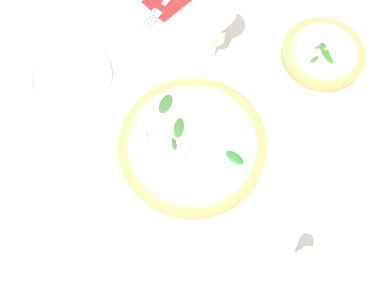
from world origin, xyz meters
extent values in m
plane|color=silver|center=(0.00, 0.00, 0.00)|extent=(6.00, 6.00, 0.00)
cylinder|color=white|center=(0.02, 0.00, 0.01)|extent=(0.34, 0.34, 0.01)
cylinder|color=#B7844C|center=(0.02, 0.00, 0.02)|extent=(0.32, 0.32, 0.02)
cylinder|color=silver|center=(0.02, 0.00, 0.03)|extent=(0.27, 0.27, 0.01)
ellipsoid|color=#276B2D|center=(0.00, 0.09, 0.04)|extent=(0.03, 0.04, 0.01)
ellipsoid|color=#306729|center=(0.01, -0.04, 0.04)|extent=(0.05, 0.04, 0.01)
ellipsoid|color=#296124|center=(0.04, -0.03, 0.04)|extent=(0.03, 0.03, 0.01)
ellipsoid|color=#30632D|center=(-0.03, -0.10, 0.04)|extent=(0.05, 0.03, 0.01)
cube|color=beige|center=(-0.08, -0.01, 0.04)|extent=(0.01, 0.01, 0.00)
cube|color=beige|center=(0.05, -0.05, 0.04)|extent=(0.01, 0.01, 0.01)
cube|color=beige|center=(-0.06, 0.06, 0.04)|extent=(0.01, 0.00, 0.01)
cube|color=beige|center=(0.04, 0.09, 0.04)|extent=(0.00, 0.01, 0.00)
cube|color=beige|center=(0.06, 0.01, 0.04)|extent=(0.00, 0.01, 0.01)
cube|color=beige|center=(0.06, -0.09, 0.04)|extent=(0.01, 0.01, 0.01)
cylinder|color=white|center=(-0.33, 0.14, 0.01)|extent=(0.21, 0.21, 0.01)
cylinder|color=#B7844C|center=(-0.33, 0.14, 0.02)|extent=(0.19, 0.19, 0.02)
cylinder|color=silver|center=(-0.33, 0.14, 0.03)|extent=(0.15, 0.15, 0.01)
ellipsoid|color=#2D7023|center=(-0.30, 0.13, 0.04)|extent=(0.03, 0.02, 0.01)
ellipsoid|color=#356D2B|center=(-0.33, 0.12, 0.04)|extent=(0.03, 0.02, 0.01)
ellipsoid|color=#2D6F27|center=(-0.32, 0.15, 0.04)|extent=(0.03, 0.03, 0.01)
ellipsoid|color=#2A6323|center=(-0.33, 0.14, 0.04)|extent=(0.04, 0.04, 0.01)
cube|color=beige|center=(-0.31, 0.18, 0.04)|extent=(0.01, 0.01, 0.01)
cube|color=beige|center=(-0.35, 0.09, 0.04)|extent=(0.01, 0.01, 0.01)
cube|color=beige|center=(-0.33, 0.14, 0.04)|extent=(0.01, 0.01, 0.01)
cube|color=beige|center=(-0.30, 0.18, 0.04)|extent=(0.01, 0.01, 0.00)
cube|color=beige|center=(-0.30, 0.14, 0.04)|extent=(0.01, 0.01, 0.00)
cube|color=beige|center=(-0.33, 0.18, 0.04)|extent=(0.01, 0.01, 0.01)
cylinder|color=white|center=(-0.20, -0.08, 0.00)|extent=(0.07, 0.07, 0.00)
cylinder|color=white|center=(-0.20, -0.08, 0.04)|extent=(0.01, 0.01, 0.08)
cone|color=white|center=(-0.20, -0.08, 0.13)|extent=(0.08, 0.08, 0.10)
cylinder|color=beige|center=(-0.20, -0.08, 0.10)|extent=(0.04, 0.04, 0.03)
cube|color=silver|center=(-0.23, -0.26, 0.01)|extent=(0.02, 0.02, 0.00)
cube|color=silver|center=(-0.20, -0.27, 0.01)|extent=(0.04, 0.00, 0.00)
cube|color=silver|center=(-0.20, -0.26, 0.01)|extent=(0.04, 0.00, 0.00)
cube|color=silver|center=(-0.20, -0.25, 0.01)|extent=(0.04, 0.00, 0.00)
cylinder|color=white|center=(0.02, -0.33, 0.01)|extent=(0.19, 0.19, 0.01)
torus|color=white|center=(0.02, -0.33, 0.01)|extent=(0.18, 0.18, 0.01)
cylinder|color=silver|center=(0.10, 0.31, 0.03)|extent=(0.03, 0.03, 0.06)
cylinder|color=#B7B7BF|center=(0.10, 0.31, 0.06)|extent=(0.03, 0.03, 0.01)
camera|label=1|loc=(0.30, 0.18, 0.91)|focal=42.00mm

